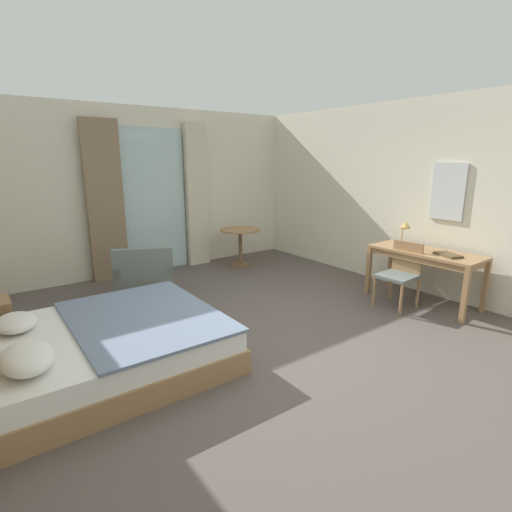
{
  "coord_description": "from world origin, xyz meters",
  "views": [
    {
      "loc": [
        -2.58,
        -3.12,
        1.98
      ],
      "look_at": [
        0.31,
        0.79,
        0.76
      ],
      "focal_mm": 27.49,
      "sensor_mm": 36.0,
      "label": 1
    }
  ],
  "objects_px": {
    "bed": "(104,345)",
    "round_cafe_table": "(240,238)",
    "writing_desk": "(425,257)",
    "closed_book": "(448,255)",
    "desk_chair": "(401,271)",
    "armchair_by_window": "(145,278)",
    "desk_lamp": "(405,228)"
  },
  "relations": [
    {
      "from": "desk_chair",
      "to": "round_cafe_table",
      "type": "xyz_separation_m",
      "value": [
        -0.59,
        3.0,
        0.03
      ]
    },
    {
      "from": "writing_desk",
      "to": "desk_chair",
      "type": "relative_size",
      "value": 1.68
    },
    {
      "from": "round_cafe_table",
      "to": "armchair_by_window",
      "type": "bearing_deg",
      "value": -161.11
    },
    {
      "from": "desk_lamp",
      "to": "armchair_by_window",
      "type": "bearing_deg",
      "value": 143.69
    },
    {
      "from": "writing_desk",
      "to": "closed_book",
      "type": "bearing_deg",
      "value": -97.62
    },
    {
      "from": "bed",
      "to": "desk_lamp",
      "type": "xyz_separation_m",
      "value": [
        3.94,
        -0.56,
        0.8
      ]
    },
    {
      "from": "closed_book",
      "to": "round_cafe_table",
      "type": "relative_size",
      "value": 0.44
    },
    {
      "from": "desk_lamp",
      "to": "armchair_by_window",
      "type": "relative_size",
      "value": 0.43
    },
    {
      "from": "round_cafe_table",
      "to": "desk_lamp",
      "type": "bearing_deg",
      "value": -74.65
    },
    {
      "from": "armchair_by_window",
      "to": "round_cafe_table",
      "type": "xyz_separation_m",
      "value": [
        2.13,
        0.73,
        0.19
      ]
    },
    {
      "from": "round_cafe_table",
      "to": "desk_chair",
      "type": "bearing_deg",
      "value": -78.94
    },
    {
      "from": "writing_desk",
      "to": "desk_lamp",
      "type": "height_order",
      "value": "desk_lamp"
    },
    {
      "from": "closed_book",
      "to": "armchair_by_window",
      "type": "height_order",
      "value": "armchair_by_window"
    },
    {
      "from": "bed",
      "to": "desk_chair",
      "type": "xyz_separation_m",
      "value": [
        3.74,
        -0.68,
        0.25
      ]
    },
    {
      "from": "writing_desk",
      "to": "closed_book",
      "type": "xyz_separation_m",
      "value": [
        -0.04,
        -0.33,
        0.1
      ]
    },
    {
      "from": "bed",
      "to": "desk_lamp",
      "type": "distance_m",
      "value": 4.06
    },
    {
      "from": "desk_chair",
      "to": "closed_book",
      "type": "xyz_separation_m",
      "value": [
        0.33,
        -0.45,
        0.26
      ]
    },
    {
      "from": "bed",
      "to": "writing_desk",
      "type": "xyz_separation_m",
      "value": [
        4.11,
        -0.8,
        0.41
      ]
    },
    {
      "from": "bed",
      "to": "desk_lamp",
      "type": "height_order",
      "value": "desk_lamp"
    },
    {
      "from": "writing_desk",
      "to": "round_cafe_table",
      "type": "distance_m",
      "value": 3.26
    },
    {
      "from": "writing_desk",
      "to": "closed_book",
      "type": "distance_m",
      "value": 0.35
    },
    {
      "from": "round_cafe_table",
      "to": "closed_book",
      "type": "bearing_deg",
      "value": -75.15
    },
    {
      "from": "closed_book",
      "to": "armchair_by_window",
      "type": "distance_m",
      "value": 4.1
    },
    {
      "from": "bed",
      "to": "closed_book",
      "type": "xyz_separation_m",
      "value": [
        4.07,
        -1.13,
        0.52
      ]
    },
    {
      "from": "desk_lamp",
      "to": "desk_chair",
      "type": "bearing_deg",
      "value": -147.29
    },
    {
      "from": "armchair_by_window",
      "to": "round_cafe_table",
      "type": "height_order",
      "value": "armchair_by_window"
    },
    {
      "from": "closed_book",
      "to": "bed",
      "type": "bearing_deg",
      "value": -175.27
    },
    {
      "from": "bed",
      "to": "round_cafe_table",
      "type": "bearing_deg",
      "value": 36.27
    },
    {
      "from": "writing_desk",
      "to": "desk_chair",
      "type": "distance_m",
      "value": 0.42
    },
    {
      "from": "desk_lamp",
      "to": "armchair_by_window",
      "type": "distance_m",
      "value": 3.69
    },
    {
      "from": "writing_desk",
      "to": "round_cafe_table",
      "type": "relative_size",
      "value": 1.97
    },
    {
      "from": "desk_chair",
      "to": "armchair_by_window",
      "type": "height_order",
      "value": "desk_chair"
    }
  ]
}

